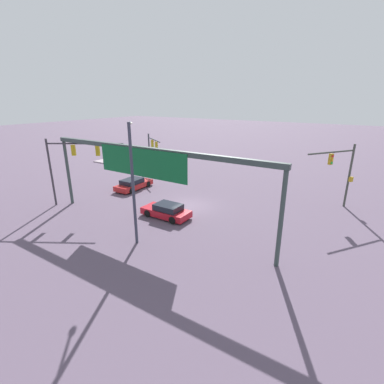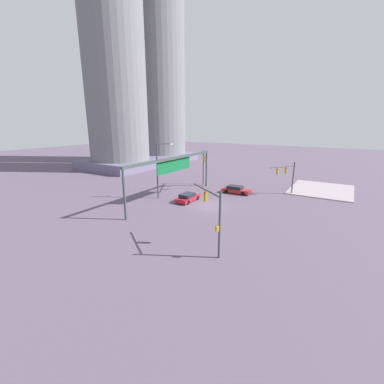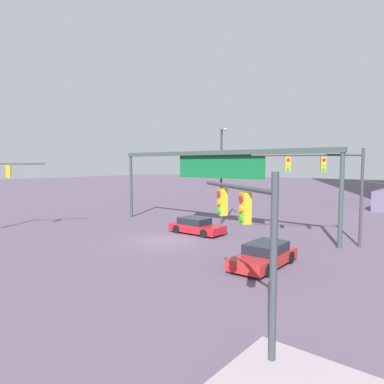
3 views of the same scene
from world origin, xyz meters
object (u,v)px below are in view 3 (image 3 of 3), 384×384
traffic_signal_near_corner (329,176)px  sedan_car_waiting_far (196,226)px  traffic_signal_cross_street (248,224)px  streetlamp_curved_arm (222,169)px  sedan_car_approaching (264,255)px

traffic_signal_near_corner → sedan_car_waiting_far: 10.10m
traffic_signal_cross_street → sedan_car_waiting_far: bearing=-12.9°
streetlamp_curved_arm → traffic_signal_near_corner: bearing=35.2°
traffic_signal_near_corner → sedan_car_approaching: traffic_signal_near_corner is taller
traffic_signal_near_corner → sedan_car_waiting_far: size_ratio=1.48×
traffic_signal_cross_street → sedan_car_waiting_far: traffic_signal_cross_street is taller
traffic_signal_cross_street → streetlamp_curved_arm: bearing=-20.4°
streetlamp_curved_arm → sedan_car_waiting_far: (0.80, -4.53, -4.24)m
traffic_signal_cross_street → streetlamp_curved_arm: streetlamp_curved_arm is taller
sedan_car_approaching → traffic_signal_cross_street: bearing=22.1°
traffic_signal_near_corner → traffic_signal_cross_street: traffic_signal_near_corner is taller
traffic_signal_near_corner → streetlamp_curved_arm: 10.02m
traffic_signal_near_corner → traffic_signal_cross_street: size_ratio=1.23×
sedan_car_approaching → sedan_car_waiting_far: 9.05m
streetlamp_curved_arm → sedan_car_waiting_far: 6.26m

